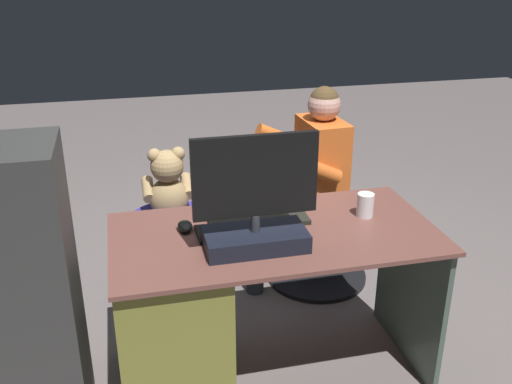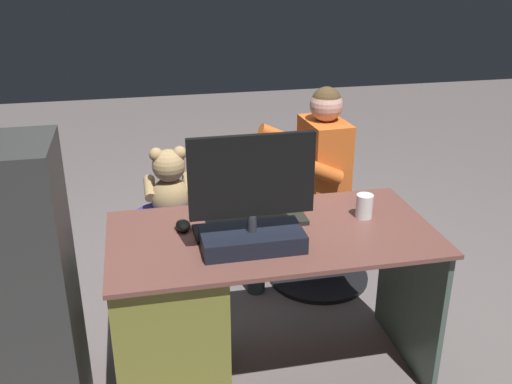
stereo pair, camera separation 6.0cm
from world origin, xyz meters
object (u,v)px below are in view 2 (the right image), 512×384
object	(u,v)px
keyboard	(257,221)
cup	(364,206)
computer_mouse	(183,225)
teddy_bear	(170,184)
monitor	(252,213)
tv_remote	(200,234)
desk	(189,312)
office_chair_teddy	(174,250)
visitor_chair	(320,240)
person	(307,174)

from	to	relation	value
keyboard	cup	bearing A→B (deg)	175.00
computer_mouse	teddy_bear	distance (m)	0.71
monitor	cup	bearing A→B (deg)	-162.61
tv_remote	teddy_bear	xyz separation A→B (m)	(0.07, -0.77, -0.09)
desk	teddy_bear	distance (m)	0.84
monitor	cup	size ratio (longest dim) A/B	4.60
computer_mouse	cup	distance (m)	0.77
office_chair_teddy	desk	bearing A→B (deg)	90.51
monitor	visitor_chair	world-z (taller)	monitor
teddy_bear	desk	bearing A→B (deg)	90.51
keyboard	office_chair_teddy	bearing A→B (deg)	-65.32
desk	computer_mouse	size ratio (longest dim) A/B	13.86
cup	keyboard	bearing A→B (deg)	-5.00
monitor	tv_remote	bearing A→B (deg)	-36.03
tv_remote	office_chair_teddy	distance (m)	0.90
cup	computer_mouse	bearing A→B (deg)	-3.29
monitor	office_chair_teddy	size ratio (longest dim) A/B	0.82
computer_mouse	visitor_chair	world-z (taller)	computer_mouse
cup	teddy_bear	size ratio (longest dim) A/B	0.27
monitor	computer_mouse	xyz separation A→B (m)	(0.25, -0.21, -0.13)
computer_mouse	office_chair_teddy	world-z (taller)	computer_mouse
keyboard	visitor_chair	size ratio (longest dim) A/B	0.73
desk	office_chair_teddy	size ratio (longest dim) A/B	2.29
desk	cup	xyz separation A→B (m)	(-0.77, -0.06, 0.39)
cup	office_chair_teddy	size ratio (longest dim) A/B	0.18
office_chair_teddy	person	xyz separation A→B (m)	(-0.73, 0.05, 0.41)
cup	person	bearing A→B (deg)	-85.94
monitor	office_chair_teddy	world-z (taller)	monitor
computer_mouse	cup	size ratio (longest dim) A/B	0.93
desk	cup	world-z (taller)	cup
desk	cup	size ratio (longest dim) A/B	12.88
visitor_chair	office_chair_teddy	bearing A→B (deg)	-3.70
desk	visitor_chair	xyz separation A→B (m)	(-0.81, -0.74, -0.13)
tv_remote	desk	bearing A→B (deg)	23.70
teddy_bear	visitor_chair	xyz separation A→B (m)	(-0.82, 0.07, -0.38)
monitor	person	size ratio (longest dim) A/B	0.42
desk	cup	distance (m)	0.87
monitor	keyboard	distance (m)	0.25
desk	tv_remote	xyz separation A→B (m)	(-0.06, -0.03, 0.35)
cup	monitor	bearing A→B (deg)	17.39
keyboard	computer_mouse	world-z (taller)	computer_mouse
desk	keyboard	bearing A→B (deg)	-162.59
keyboard	visitor_chair	xyz separation A→B (m)	(-0.50, -0.64, -0.48)
keyboard	computer_mouse	xyz separation A→B (m)	(0.31, -0.00, 0.01)
desk	office_chair_teddy	distance (m)	0.80
teddy_bear	visitor_chair	size ratio (longest dim) A/B	0.67
desk	tv_remote	distance (m)	0.35
person	teddy_bear	bearing A→B (deg)	-4.71
keyboard	computer_mouse	size ratio (longest dim) A/B	4.38
desk	monitor	world-z (taller)	monitor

